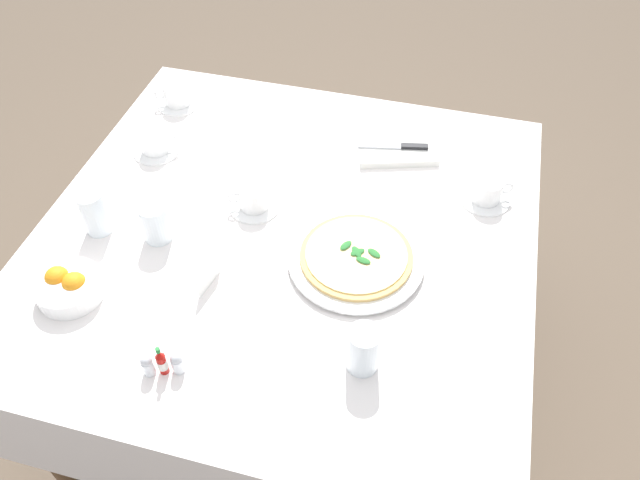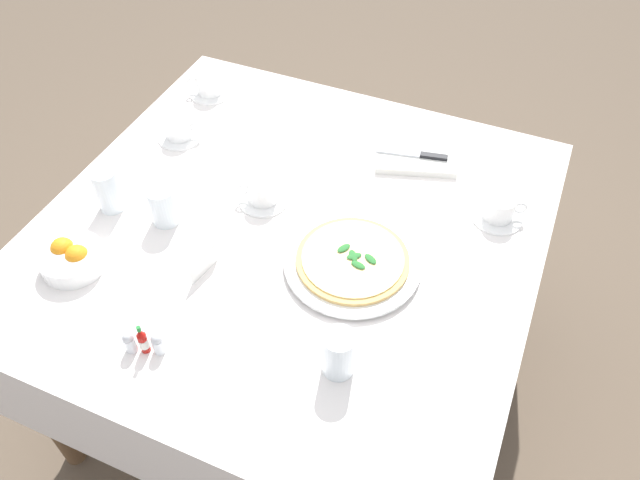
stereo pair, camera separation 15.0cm
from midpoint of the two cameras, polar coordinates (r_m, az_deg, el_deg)
ground_plane at (r=2.15m, az=-0.05°, el=-12.63°), size 8.00×8.00×0.00m
dining_table at (r=1.64m, az=-0.06°, el=-1.82°), size 1.22×1.22×0.74m
pizza_plate at (r=1.47m, az=5.92°, el=-2.26°), size 0.32×0.32×0.02m
pizza at (r=1.46m, az=5.97°, el=-1.91°), size 0.27×0.27×0.02m
coffee_cup_far_right at (r=1.64m, az=18.64°, el=2.56°), size 0.13×0.13×0.07m
coffee_cup_right_edge at (r=2.00m, az=-7.97°, el=13.79°), size 0.13×0.13×0.07m
coffee_cup_center_back at (r=1.60m, az=-2.62°, el=4.27°), size 0.13×0.13×0.07m
coffee_cup_far_left at (r=1.83m, az=-10.47°, el=9.87°), size 0.13×0.13×0.07m
water_glass_back_corner at (r=1.27m, az=5.14°, el=-10.65°), size 0.07×0.07×0.11m
water_glass_left_edge at (r=1.57m, az=-11.50°, el=2.82°), size 0.07×0.07×0.10m
water_glass_near_left at (r=1.63m, az=-16.34°, el=4.12°), size 0.07×0.07×0.12m
napkin_folded at (r=1.76m, az=11.20°, el=7.23°), size 0.25×0.19×0.02m
dinner_knife at (r=1.75m, az=11.17°, el=7.59°), size 0.19×0.06×0.01m
citrus_bowl at (r=1.53m, az=-19.22°, el=-1.70°), size 0.15×0.15×0.06m
hot_sauce_bottle at (r=1.33m, az=-12.81°, el=-9.18°), size 0.02×0.02×0.08m
salt_shaker at (r=1.35m, az=-13.98°, el=-9.28°), size 0.03×0.03×0.06m
pepper_shaker at (r=1.33m, az=-11.49°, el=-9.50°), size 0.03×0.03×0.06m
menu_card at (r=1.44m, az=-7.75°, el=-2.33°), size 0.02×0.09×0.06m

